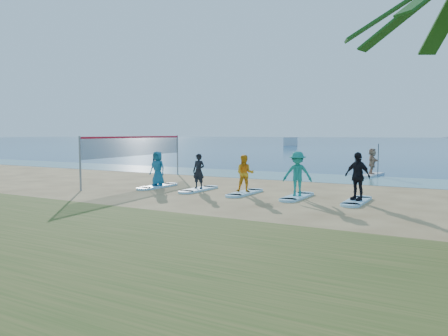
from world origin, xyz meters
The scene contains 17 objects.
ground centered at (0.00, 0.00, 0.00)m, with size 600.00×600.00×0.00m, color tan.
shallow_water centered at (0.00, 10.50, 0.01)m, with size 600.00×600.00×0.00m, color teal.
ocean centered at (0.00, 160.00, 0.01)m, with size 600.00×600.00×0.00m, color navy.
volleyball_net centered at (-6.68, 3.83, 1.90)m, with size 1.07×9.04×2.50m.
paddleboard centered at (3.99, 13.30, 0.06)m, with size 0.70×3.00×0.12m, color silver.
paddleboarder centered at (3.99, 13.30, 0.91)m, with size 1.47×0.47×1.59m, color tan.
boat_offshore_a centered at (-25.87, 77.72, 0.00)m, with size 2.83×7.13×1.87m, color silver.
surfboard_0 centered at (-3.96, 2.15, 0.04)m, with size 0.70×2.20×0.09m, color #A4E3FF.
student_0 centered at (-3.96, 2.15, 0.92)m, with size 0.81×0.53×1.66m, color #1A6381.
surfboard_1 centered at (-1.58, 2.15, 0.04)m, with size 0.70×2.20×0.09m, color #A4E3FF.
student_1 centered at (-1.58, 2.15, 0.89)m, with size 0.58×0.38×1.60m, color black.
surfboard_2 centered at (0.80, 2.15, 0.04)m, with size 0.70×2.20×0.09m, color #A4E3FF.
student_2 centered at (0.80, 2.15, 0.89)m, with size 0.78×0.61×1.60m, color orange.
surfboard_3 centered at (3.18, 2.15, 0.04)m, with size 0.70×2.20×0.09m, color #A4E3FF.
student_3 centered at (3.18, 2.15, 0.99)m, with size 1.16×0.67×1.80m, color #1C8977.
surfboard_4 centered at (5.56, 2.15, 0.04)m, with size 0.70×2.20×0.09m, color #A4E3FF.
student_4 centered at (5.56, 2.15, 1.00)m, with size 1.07×0.45×1.82m, color black.
Camera 1 is at (9.26, -14.64, 2.60)m, focal length 35.00 mm.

